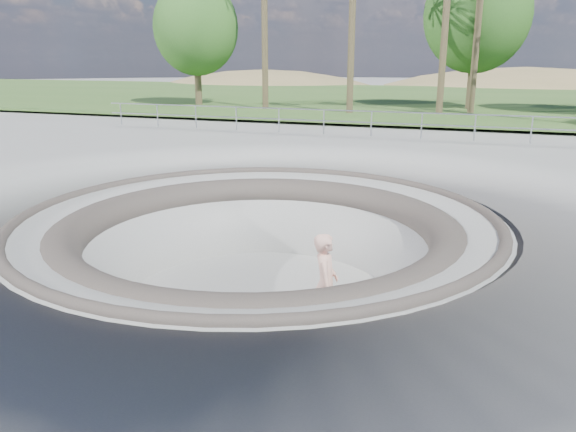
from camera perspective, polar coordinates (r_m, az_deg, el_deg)
The scene contains 9 objects.
ground at distance 12.03m, azimuth -3.11°, elevation 0.00°, with size 180.00×180.00×0.00m, color #979692.
skate_bowl at distance 12.65m, azimuth -2.98°, elevation -7.99°, with size 14.00×14.00×4.10m.
grass_strip at distance 45.00m, azimuth 14.13°, elevation 11.50°, with size 180.00×36.00×0.12m.
distant_hills at distance 68.62m, azimuth 18.91°, elevation 6.39°, with size 103.20×45.00×28.60m.
safety_railing at distance 23.25m, azimuth 8.46°, elevation 9.30°, with size 25.00×0.06×1.03m.
skateboard at distance 11.04m, azimuth 3.73°, elevation -11.78°, with size 0.84×0.41×0.08m.
skater at distance 10.61m, azimuth 3.83°, elevation -6.94°, with size 0.72×0.48×1.99m, color #EBAD98.
bushy_tree_left at distance 37.74m, azimuth -9.35°, elevation 18.35°, with size 5.45×4.96×7.87m.
bushy_tree_mid at distance 36.16m, azimuth 18.65°, elevation 18.82°, with size 6.11×5.55×8.81m.
Camera 1 is at (4.49, -10.67, 3.29)m, focal length 35.00 mm.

